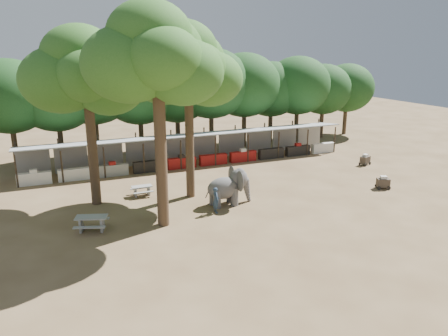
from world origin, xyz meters
name	(u,v)px	position (x,y,z in m)	size (l,w,h in m)	color
ground	(274,221)	(0.00, 0.00, 0.00)	(100.00, 100.00, 0.00)	brown
vendor_stalls	(194,150)	(0.00, 13.84, 1.18)	(28.00, 2.99, 2.80)	#9B9EA2
yard_tree_left	(83,73)	(-9.13, 7.19, 8.20)	(7.10, 6.90, 11.02)	#332316
yard_tree_center	(154,56)	(-6.13, 2.19, 9.21)	(7.10, 6.90, 12.04)	#332316
yard_tree_back	(185,66)	(-3.13, 6.19, 8.54)	(7.10, 6.90, 11.36)	#332316
backdrop_trees	(174,93)	(0.00, 19.00, 5.51)	(46.46, 5.95, 8.33)	#332316
elephant	(229,187)	(-1.27, 3.59, 1.16)	(2.99, 2.31, 2.31)	#464444
handler	(216,200)	(-2.58, 2.58, 0.79)	(0.57, 0.38, 1.59)	#26384C
picnic_table_near	(92,222)	(-9.82, 2.70, 0.55)	(2.08, 1.97, 0.84)	gray
picnic_table_far	(142,189)	(-5.98, 7.42, 0.44)	(1.35, 1.22, 0.68)	gray
cart_front	(383,182)	(10.01, 2.17, 0.45)	(1.11, 0.95, 0.92)	#332921
cart_back	(365,160)	(13.20, 7.74, 0.46)	(1.12, 0.93, 0.94)	#332921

